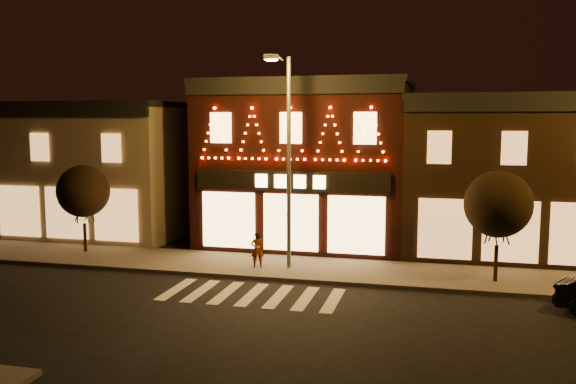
% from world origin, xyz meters
% --- Properties ---
extents(ground, '(120.00, 120.00, 0.00)m').
position_xyz_m(ground, '(0.00, 0.00, 0.00)').
color(ground, black).
rests_on(ground, ground).
extents(sidewalk_far, '(44.00, 4.00, 0.15)m').
position_xyz_m(sidewalk_far, '(2.00, 8.00, 0.07)').
color(sidewalk_far, '#47423D').
rests_on(sidewalk_far, ground).
extents(building_left, '(12.20, 8.28, 7.30)m').
position_xyz_m(building_left, '(-13.00, 13.99, 3.66)').
color(building_left, '#806E5B').
rests_on(building_left, ground).
extents(building_pulp, '(10.20, 8.34, 8.30)m').
position_xyz_m(building_pulp, '(0.00, 13.98, 4.16)').
color(building_pulp, black).
rests_on(building_pulp, ground).
extents(building_right_a, '(9.20, 8.28, 7.50)m').
position_xyz_m(building_right_a, '(9.50, 13.99, 3.76)').
color(building_right_a, black).
rests_on(building_right_a, ground).
extents(streetlamp_mid, '(0.64, 2.01, 8.76)m').
position_xyz_m(streetlamp_mid, '(0.40, 7.55, 5.29)').
color(streetlamp_mid, '#59595E').
rests_on(streetlamp_mid, sidewalk_far).
extents(tree_left, '(2.46, 2.46, 4.11)m').
position_xyz_m(tree_left, '(-9.70, 8.49, 3.02)').
color(tree_left, black).
rests_on(tree_left, sidewalk_far).
extents(tree_right, '(2.57, 2.57, 4.30)m').
position_xyz_m(tree_right, '(8.75, 7.55, 3.16)').
color(tree_right, black).
rests_on(tree_right, sidewalk_far).
extents(pedestrian, '(0.64, 0.52, 1.52)m').
position_xyz_m(pedestrian, '(-0.84, 7.46, 0.91)').
color(pedestrian, gray).
rests_on(pedestrian, sidewalk_far).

